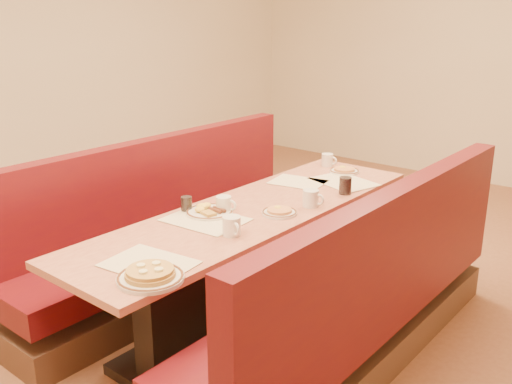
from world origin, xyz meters
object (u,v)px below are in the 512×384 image
Objects in this scene: pancake_plate at (150,275)px; soda_tumbler_near at (187,204)px; coffee_mug_d at (328,160)px; eggs_plate at (209,211)px; coffee_mug_b at (224,204)px; coffee_mug_a at (232,226)px; coffee_mug_c at (311,198)px; booth_right at (360,307)px; diner_table at (254,267)px; booth_left at (173,240)px; soda_tumbler_mid at (345,186)px.

soda_tumbler_near reaches higher than pancake_plate.
eggs_plate is at bearing -93.60° from coffee_mug_d.
coffee_mug_d is at bearing 86.71° from soda_tumbler_near.
eggs_plate is 2.15× the size of coffee_mug_b.
coffee_mug_a is 1.47× the size of soda_tumbler_near.
coffee_mug_d is at bearing 127.54° from coffee_mug_a.
pancake_plate is 0.92m from coffee_mug_b.
coffee_mug_b is 0.93× the size of coffee_mug_c.
booth_right is 28.01× the size of soda_tumbler_near.
coffee_mug_c is at bearing 153.55° from booth_right.
diner_table is 0.61m from coffee_mug_a.
soda_tumbler_near is at bearing -170.22° from coffee_mug_a.
booth_right is 0.95m from coffee_mug_b.
coffee_mug_c is (0.97, 0.25, 0.44)m from booth_left.
eggs_plate is 2.47× the size of soda_tumbler_mid.
booth_right reaches higher than pancake_plate.
coffee_mug_a is 1.05× the size of coffee_mug_b.
eggs_plate is 0.10m from coffee_mug_b.
booth_left reaches higher than pancake_plate.
coffee_mug_d is (-0.10, 1.26, -0.00)m from coffee_mug_b.
coffee_mug_c is at bearing 14.35° from booth_left.
coffee_mug_b is (-0.34, 0.85, 0.03)m from pancake_plate.
coffee_mug_b is at bearing -115.28° from soda_tumbler_mid.
soda_tumbler_mid is (0.08, 0.99, 0.00)m from coffee_mug_a.
booth_right is at bearing 58.84° from coffee_mug_a.
soda_tumbler_mid is (0.02, 0.35, 0.00)m from coffee_mug_c.
coffee_mug_c reaches higher than soda_tumbler_near.
diner_table is 1.00× the size of booth_left.
pancake_plate reaches higher than eggs_plate.
eggs_plate is 2.00× the size of coffee_mug_c.
diner_table is 18.58× the size of coffee_mug_c.
booth_right is at bearing 0.00° from booth_left.
eggs_plate is 1.34m from coffee_mug_d.
coffee_mug_b is 0.83m from soda_tumbler_mid.
booth_left is 22.98× the size of soda_tumbler_mid.
coffee_mug_d is 1.37× the size of soda_tumbler_near.
coffee_mug_a is 0.99m from soda_tumbler_mid.
pancake_plate is (-0.48, -1.01, 0.41)m from booth_right.
booth_right is (1.46, 0.00, 0.00)m from booth_left.
coffee_mug_c is (0.38, 0.48, 0.04)m from eggs_plate.
coffee_mug_a is 0.36m from coffee_mug_b.
soda_tumbler_near is at bearing -121.44° from soda_tumbler_mid.
eggs_plate is at bearing -138.35° from coffee_mug_b.
booth_left is 1.00× the size of booth_right.
coffee_mug_b reaches higher than eggs_plate.
booth_left is at bearing 180.00° from diner_table.
coffee_mug_d reaches higher than pancake_plate.
coffee_mug_d is 1.39m from soda_tumbler_near.
booth_right is at bearing -55.66° from coffee_mug_d.
coffee_mug_b is at bearing -121.12° from diner_table.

